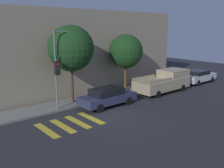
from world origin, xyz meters
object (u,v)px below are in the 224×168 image
pickup_truck (165,81)px  sedan_near_corner (107,97)px  traffic_light_pole (61,60)px  sedan_middle (198,76)px  tree_near_corner (71,48)px  tree_midblock (126,52)px

pickup_truck → sedan_near_corner: bearing=180.0°
pickup_truck → traffic_light_pole: bearing=172.5°
sedan_middle → tree_near_corner: (-13.89, 2.21, 3.47)m
tree_near_corner → tree_midblock: 5.56m
sedan_near_corner → tree_midblock: (3.93, 2.21, 2.92)m
traffic_light_pole → sedan_middle: bearing=-4.8°
traffic_light_pole → tree_near_corner: (1.35, 0.94, 0.62)m
traffic_light_pole → tree_near_corner: tree_near_corner is taller
sedan_middle → tree_midblock: (-8.36, 2.21, 2.92)m
traffic_light_pole → sedan_near_corner: (2.95, -1.27, -2.85)m
traffic_light_pole → sedan_middle: traffic_light_pole is taller
sedan_middle → sedan_near_corner: bearing=180.0°
pickup_truck → sedan_middle: (5.59, 0.00, -0.23)m
sedan_middle → traffic_light_pole: bearing=175.2°
pickup_truck → tree_midblock: tree_midblock is taller
traffic_light_pole → pickup_truck: size_ratio=0.98×
traffic_light_pole → sedan_near_corner: 4.29m
sedan_near_corner → tree_near_corner: size_ratio=0.74×
pickup_truck → tree_midblock: (-2.77, 2.21, 2.69)m
sedan_near_corner → tree_near_corner: 4.42m
traffic_light_pole → sedan_near_corner: bearing=-23.3°
traffic_light_pole → pickup_truck: 10.08m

